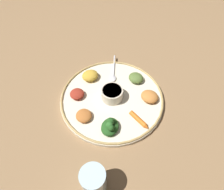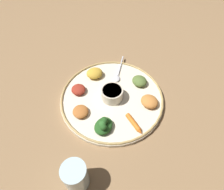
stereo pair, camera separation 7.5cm
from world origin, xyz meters
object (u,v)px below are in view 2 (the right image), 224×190
Objects in this scene: drinking_glass at (76,177)px; carrot_near_spoon at (134,124)px; greens_pile at (103,125)px; center_bowl at (112,94)px; spoon at (119,73)px.

carrot_near_spoon is at bearing 116.35° from drinking_glass.
center_bowl is at bearing 148.04° from greens_pile.
center_bowl is at bearing -32.08° from spoon.
carrot_near_spoon is 0.25m from drinking_glass.
carrot_near_spoon is at bearing -8.58° from spoon.
greens_pile is at bearing -102.47° from carrot_near_spoon.
spoon is 1.33× the size of drinking_glass.
drinking_glass is (0.36, -0.26, 0.03)m from spoon.
center_bowl is 0.77× the size of drinking_glass.
drinking_glass reaches higher than greens_pile.
spoon is at bearing 171.42° from carrot_near_spoon.
greens_pile is (0.22, -0.14, 0.02)m from spoon.
drinking_glass reaches higher than center_bowl.
center_bowl is 0.13m from greens_pile.
drinking_glass is at bearing -38.15° from center_bowl.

